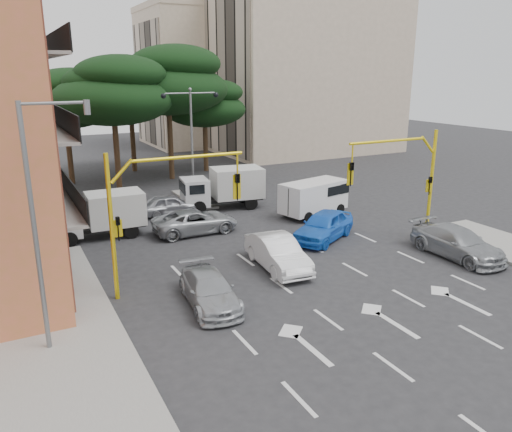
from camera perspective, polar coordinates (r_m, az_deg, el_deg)
The scene contains 23 objects.
ground at distance 22.92m, azimuth 7.24°, elevation -6.95°, with size 120.00×120.00×0.00m, color #28282B.
sidewalk_left at distance 15.94m, azimuth -21.35°, elevation -18.90°, with size 5.00×26.00×0.15m, color gray.
median_strip at distance 36.49m, azimuth -7.11°, elevation 1.95°, with size 1.40×6.00×0.15m, color gray.
apartment_beige_near at distance 58.80m, azimuth 5.92°, elevation 16.46°, with size 20.20×12.15×18.70m.
apartment_beige_far at distance 66.20m, azimuth -5.34°, elevation 15.56°, with size 16.20×12.15×16.70m.
pine_left_near at distance 40.07m, azimuth -16.04°, elevation 13.62°, with size 9.15×9.15×10.23m.
pine_center at distance 43.27m, azimuth -9.98°, elevation 15.05°, with size 9.98×9.98×11.16m.
pine_left_far at distance 43.55m, azimuth -21.03°, elevation 12.43°, with size 8.32×8.32×9.30m.
pine_right at distance 46.58m, azimuth -5.83°, elevation 12.71°, with size 7.49×7.49×8.37m.
pine_back at distance 47.56m, azimuth -14.21°, elevation 14.05°, with size 9.15×9.15×10.23m.
signal_mast_right at distance 27.49m, azimuth 16.95°, elevation 4.84°, with size 5.79×0.37×6.00m.
signal_mast_left at distance 20.59m, azimuth -11.46°, elevation 1.60°, with size 5.79×0.37×6.00m.
street_lamp_left at distance 16.80m, azimuth -23.47°, elevation 0.23°, with size 2.08×0.20×8.00m.
street_lamp_center at distance 35.57m, azimuth -7.41°, elevation 10.34°, with size 4.16×0.36×7.77m.
car_white_hatch at distance 23.52m, azimuth 2.48°, elevation -4.22°, with size 1.62×4.64×1.53m, color white.
car_blue_compact at distance 27.70m, azimuth 7.74°, elevation -1.11°, with size 1.89×4.69×1.60m, color blue.
car_silver_wagon at distance 20.05m, azimuth -5.36°, elevation -8.40°, with size 1.79×4.40×1.28m, color #A4A7AC.
car_silver_cross_a at distance 28.88m, azimuth -6.92°, elevation -0.60°, with size 2.27×4.92×1.37m, color #A6A9AE.
car_silver_cross_b at distance 32.73m, azimuth -9.81°, elevation 1.28°, with size 1.61×4.00×1.36m, color #AAABB2.
car_silver_parked at distance 26.89m, azimuth 22.01°, elevation -2.84°, with size 2.08×5.11×1.48m, color #989B9F.
van_white at distance 32.30m, azimuth 6.59°, elevation 2.03°, with size 2.04×4.52×2.26m, color white, non-canonical shape.
box_truck_a at distance 29.04m, azimuth -17.50°, elevation 0.02°, with size 2.13×5.08×2.50m, color silver, non-canonical shape.
box_truck_b at distance 33.84m, azimuth -3.80°, elevation 3.16°, with size 2.32×5.53×2.72m, color silver, non-canonical shape.
Camera 1 is at (-12.19, -17.23, 8.94)m, focal length 35.00 mm.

